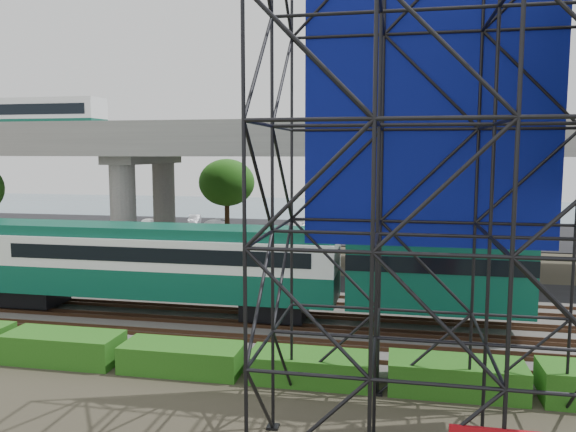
# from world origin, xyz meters

# --- Properties ---
(ground) EXTENTS (140.00, 140.00, 0.00)m
(ground) POSITION_xyz_m (0.00, 0.00, 0.00)
(ground) COLOR #474233
(ground) RESTS_ON ground
(ballast_bed) EXTENTS (90.00, 12.00, 0.20)m
(ballast_bed) POSITION_xyz_m (0.00, 2.00, 0.10)
(ballast_bed) COLOR slate
(ballast_bed) RESTS_ON ground
(service_road) EXTENTS (90.00, 5.00, 0.08)m
(service_road) POSITION_xyz_m (0.00, 10.50, 0.04)
(service_road) COLOR black
(service_road) RESTS_ON ground
(parking_lot) EXTENTS (90.00, 18.00, 0.08)m
(parking_lot) POSITION_xyz_m (0.00, 34.00, 0.04)
(parking_lot) COLOR black
(parking_lot) RESTS_ON ground
(harbor_water) EXTENTS (140.00, 40.00, 0.03)m
(harbor_water) POSITION_xyz_m (0.00, 56.00, 0.01)
(harbor_water) COLOR #486677
(harbor_water) RESTS_ON ground
(rail_tracks) EXTENTS (90.00, 9.52, 0.16)m
(rail_tracks) POSITION_xyz_m (0.00, 2.00, 0.28)
(rail_tracks) COLOR #472D1E
(rail_tracks) RESTS_ON ballast_bed
(commuter_train) EXTENTS (29.30, 3.06, 4.30)m
(commuter_train) POSITION_xyz_m (-1.18, 2.00, 2.88)
(commuter_train) COLOR black
(commuter_train) RESTS_ON rail_tracks
(overpass) EXTENTS (80.00, 12.00, 12.40)m
(overpass) POSITION_xyz_m (-1.43, 16.00, 8.21)
(overpass) COLOR #9E9B93
(overpass) RESTS_ON ground
(scaffold_tower) EXTENTS (9.36, 6.36, 15.00)m
(scaffold_tower) POSITION_xyz_m (9.86, -7.98, 7.47)
(scaffold_tower) COLOR black
(scaffold_tower) RESTS_ON ground
(hedge_strip) EXTENTS (34.60, 1.80, 1.20)m
(hedge_strip) POSITION_xyz_m (1.01, -4.30, 0.56)
(hedge_strip) COLOR #205D15
(hedge_strip) RESTS_ON ground
(trees) EXTENTS (40.94, 16.94, 7.69)m
(trees) POSITION_xyz_m (-4.67, 16.17, 5.57)
(trees) COLOR #382314
(trees) RESTS_ON ground
(suv) EXTENTS (4.96, 2.61, 1.33)m
(suv) POSITION_xyz_m (-8.62, 9.64, 0.75)
(suv) COLOR black
(suv) RESTS_ON service_road
(parked_cars) EXTENTS (36.73, 9.53, 1.30)m
(parked_cars) POSITION_xyz_m (0.68, 33.56, 0.67)
(parked_cars) COLOR white
(parked_cars) RESTS_ON parking_lot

